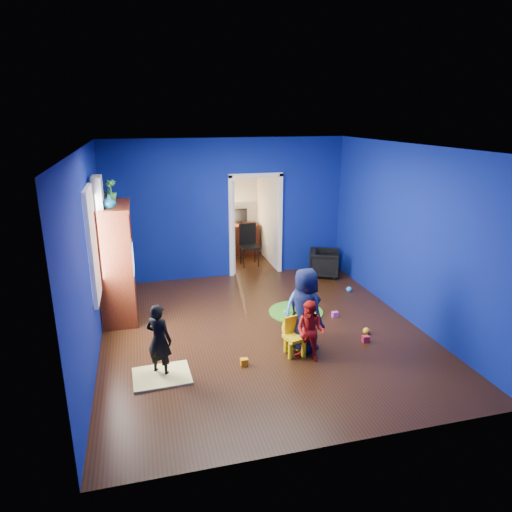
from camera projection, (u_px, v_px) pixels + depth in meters
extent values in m
cube|color=black|center=(262.00, 331.00, 7.35)|extent=(5.00, 5.50, 0.01)
cube|color=white|center=(263.00, 147.00, 6.49)|extent=(5.00, 5.50, 0.01)
cube|color=navy|center=(228.00, 209.00, 9.46)|extent=(5.00, 0.02, 2.90)
cube|color=navy|center=(338.00, 321.00, 4.38)|extent=(5.00, 0.02, 2.90)
cube|color=navy|center=(89.00, 257.00, 6.32)|extent=(0.02, 5.50, 2.90)
cube|color=navy|center=(409.00, 234.00, 7.52)|extent=(0.02, 5.50, 2.90)
imported|color=black|center=(324.00, 263.00, 9.78)|extent=(0.82, 0.81, 0.57)
imported|color=black|center=(159.00, 340.00, 6.01)|extent=(0.44, 0.41, 1.01)
imported|color=#0E1235|center=(305.00, 310.00, 6.62)|extent=(0.64, 0.73, 1.26)
imported|color=red|center=(310.00, 331.00, 6.36)|extent=(0.55, 0.54, 0.89)
imported|color=#0D5768|center=(109.00, 201.00, 6.99)|extent=(0.27, 0.27, 0.21)
imported|color=#328B36|center=(110.00, 191.00, 7.45)|extent=(0.27, 0.27, 0.36)
cube|color=#3E0E0A|center=(116.00, 263.00, 7.59)|extent=(0.58, 1.14, 1.96)
cube|color=silver|center=(119.00, 260.00, 7.59)|extent=(0.46, 0.70, 0.54)
cube|color=#F2E07A|center=(162.00, 376.00, 6.06)|extent=(0.77, 0.63, 0.03)
sphere|color=yellow|center=(295.00, 329.00, 6.96)|extent=(0.42, 0.42, 0.42)
cube|color=yellow|center=(295.00, 339.00, 6.57)|extent=(0.34, 0.34, 0.50)
cylinder|color=#51AB26|center=(296.00, 312.00, 8.03)|extent=(0.95, 0.95, 0.03)
torus|color=#3F8CD8|center=(296.00, 311.00, 8.03)|extent=(0.60, 0.67, 0.85)
cube|color=white|center=(91.00, 243.00, 6.62)|extent=(0.03, 0.95, 1.55)
cube|color=slate|center=(104.00, 252.00, 7.24)|extent=(0.14, 0.42, 2.40)
cube|color=white|center=(255.00, 226.00, 9.72)|extent=(1.16, 0.10, 2.10)
cube|color=#3D140A|center=(240.00, 239.00, 11.32)|extent=(0.88, 0.44, 0.75)
cube|color=black|center=(239.00, 215.00, 11.26)|extent=(0.40, 0.05, 0.32)
sphere|color=#FFD88C|center=(228.00, 217.00, 11.14)|extent=(0.14, 0.14, 0.14)
cube|color=black|center=(249.00, 246.00, 10.41)|extent=(0.40, 0.40, 0.92)
cube|color=white|center=(239.00, 172.00, 10.93)|extent=(0.88, 0.24, 0.04)
cube|color=red|center=(366.00, 339.00, 6.99)|extent=(0.10, 0.08, 0.10)
sphere|color=#298EED|center=(349.00, 289.00, 8.95)|extent=(0.11, 0.11, 0.11)
cube|color=orange|center=(244.00, 362.00, 6.34)|extent=(0.10, 0.08, 0.10)
sphere|color=green|center=(286.00, 312.00, 7.93)|extent=(0.11, 0.11, 0.11)
cube|color=#BC46B3|center=(335.00, 314.00, 7.84)|extent=(0.10, 0.08, 0.10)
sphere|color=yellow|center=(366.00, 331.00, 7.24)|extent=(0.11, 0.11, 0.11)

